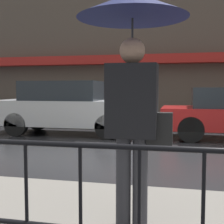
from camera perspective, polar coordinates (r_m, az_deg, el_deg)
ground_plane at (r=7.54m, az=6.29°, el=-6.80°), size 80.00×80.00×0.00m
sidewalk_far at (r=11.68m, az=8.58°, el=-2.59°), size 28.00×2.11×0.11m
lane_marking at (r=7.54m, az=6.29°, el=-6.77°), size 25.20×0.12×0.01m
building_storefront at (r=12.85m, az=9.09°, el=10.30°), size 28.00×0.85×5.63m
railing_foreground at (r=2.13m, az=-10.76°, el=-15.17°), size 12.00×0.04×1.01m
pedestrian at (r=2.98m, az=3.84°, el=11.59°), size 1.04×1.04×2.23m
car_silver at (r=9.96m, az=-8.12°, el=0.83°), size 4.62×1.70×1.68m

